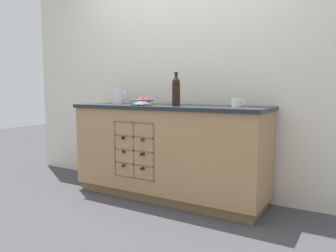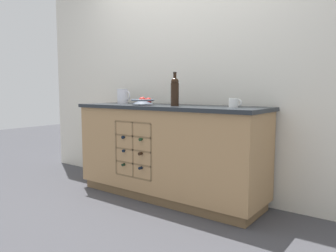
{
  "view_description": "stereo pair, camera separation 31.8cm",
  "coord_description": "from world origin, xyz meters",
  "px_view_note": "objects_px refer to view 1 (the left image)",
  "views": [
    {
      "loc": [
        1.63,
        -2.71,
        1.06
      ],
      "look_at": [
        0.0,
        0.0,
        0.71
      ],
      "focal_mm": 35.0,
      "sensor_mm": 36.0,
      "label": 1
    },
    {
      "loc": [
        1.89,
        -2.53,
        1.06
      ],
      "look_at": [
        0.0,
        0.0,
        0.71
      ],
      "focal_mm": 35.0,
      "sensor_mm": 36.0,
      "label": 2
    }
  ],
  "objects_px": {
    "white_pitcher": "(118,96)",
    "ceramic_mug": "(237,103)",
    "standing_wine_bottle": "(176,91)",
    "fruit_bowl": "(142,101)"
  },
  "relations": [
    {
      "from": "ceramic_mug",
      "to": "standing_wine_bottle",
      "type": "distance_m",
      "value": 0.57
    },
    {
      "from": "standing_wine_bottle",
      "to": "fruit_bowl",
      "type": "bearing_deg",
      "value": -176.56
    },
    {
      "from": "ceramic_mug",
      "to": "white_pitcher",
      "type": "bearing_deg",
      "value": 177.23
    },
    {
      "from": "ceramic_mug",
      "to": "standing_wine_bottle",
      "type": "bearing_deg",
      "value": -171.71
    },
    {
      "from": "fruit_bowl",
      "to": "white_pitcher",
      "type": "relative_size",
      "value": 1.32
    },
    {
      "from": "white_pitcher",
      "to": "standing_wine_bottle",
      "type": "height_order",
      "value": "standing_wine_bottle"
    },
    {
      "from": "white_pitcher",
      "to": "standing_wine_bottle",
      "type": "relative_size",
      "value": 0.56
    },
    {
      "from": "ceramic_mug",
      "to": "standing_wine_bottle",
      "type": "height_order",
      "value": "standing_wine_bottle"
    },
    {
      "from": "ceramic_mug",
      "to": "standing_wine_bottle",
      "type": "relative_size",
      "value": 0.37
    },
    {
      "from": "white_pitcher",
      "to": "ceramic_mug",
      "type": "relative_size",
      "value": 1.52
    }
  ]
}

